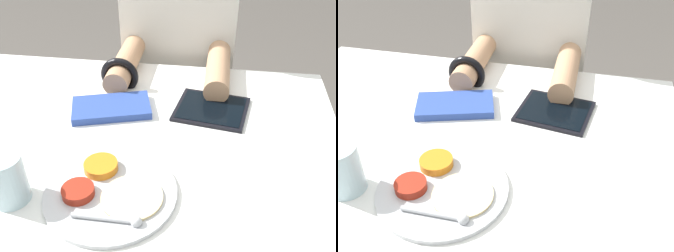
{
  "view_description": "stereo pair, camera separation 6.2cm",
  "coord_description": "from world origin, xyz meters",
  "views": [
    {
      "loc": [
        0.24,
        -0.7,
        1.3
      ],
      "look_at": [
        0.14,
        0.01,
        0.79
      ],
      "focal_mm": 42.0,
      "sensor_mm": 36.0,
      "label": 1
    },
    {
      "loc": [
        0.3,
        -0.69,
        1.3
      ],
      "look_at": [
        0.14,
        0.01,
        0.79
      ],
      "focal_mm": 42.0,
      "sensor_mm": 36.0,
      "label": 2
    }
  ],
  "objects": [
    {
      "name": "red_notebook",
      "position": [
        -0.03,
        0.14,
        0.73
      ],
      "size": [
        0.23,
        0.17,
        0.02
      ],
      "color": "silver",
      "rests_on": "dining_table"
    },
    {
      "name": "thali_tray",
      "position": [
        0.04,
        -0.16,
        0.73
      ],
      "size": [
        0.27,
        0.27,
        0.03
      ],
      "color": "#B7BABF",
      "rests_on": "dining_table"
    },
    {
      "name": "dining_table",
      "position": [
        0.0,
        0.0,
        0.36
      ],
      "size": [
        1.1,
        0.84,
        0.73
      ],
      "color": "silver",
      "rests_on": "ground_plane"
    },
    {
      "name": "person_diner",
      "position": [
        0.1,
        0.57,
        0.59
      ],
      "size": [
        0.38,
        0.48,
        1.22
      ],
      "color": "black",
      "rests_on": "ground_plane"
    },
    {
      "name": "tablet_device",
      "position": [
        0.23,
        0.18,
        0.73
      ],
      "size": [
        0.21,
        0.19,
        0.01
      ],
      "color": "black",
      "rests_on": "dining_table"
    },
    {
      "name": "drinking_glass",
      "position": [
        -0.15,
        -0.19,
        0.78
      ],
      "size": [
        0.08,
        0.08,
        0.11
      ],
      "color": "silver",
      "rests_on": "dining_table"
    }
  ]
}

